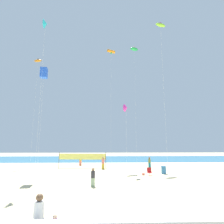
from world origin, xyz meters
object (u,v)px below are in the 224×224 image
at_px(mother_figure, 38,215).
at_px(beachgoer_olive_shirt, 149,162).
at_px(kite_lime_inflatable, 161,26).
at_px(kite_cyan_delta, 45,24).
at_px(beach_handbag, 143,174).
at_px(kite_green_inflatable, 134,49).
at_px(kite_orange_inflatable, 38,61).
at_px(folding_beach_chair, 149,171).
at_px(kite_blue_box, 44,73).
at_px(beachgoer_coral_shirt, 103,163).
at_px(volleyball_net, 82,157).
at_px(kite_orange_tube, 111,52).
at_px(beachgoer_mustard_shirt, 80,160).
at_px(trash_barrel, 164,170).
at_px(kite_magenta_delta, 126,108).
at_px(beachgoer_charcoal_shirt, 93,176).

relative_size(mother_figure, beachgoer_olive_shirt, 1.07).
distance_m(kite_lime_inflatable, kite_cyan_delta, 14.90).
xyz_separation_m(beach_handbag, kite_green_inflatable, (0.58, 8.05, 20.67)).
xyz_separation_m(kite_orange_inflatable, kite_green_inflatable, (19.60, -5.97, -0.24)).
height_order(folding_beach_chair, beach_handbag, folding_beach_chair).
bearing_deg(mother_figure, kite_lime_inflatable, 43.55).
bearing_deg(kite_blue_box, beachgoer_coral_shirt, 30.30).
height_order(kite_orange_inflatable, kite_lime_inflatable, kite_orange_inflatable).
xyz_separation_m(beachgoer_olive_shirt, kite_green_inflatable, (-1.89, 0.97, 19.93)).
bearing_deg(kite_orange_inflatable, mother_figure, -67.63).
relative_size(volleyball_net, kite_orange_tube, 0.35).
height_order(beachgoer_olive_shirt, beachgoer_coral_shirt, beachgoer_coral_shirt).
height_order(beachgoer_mustard_shirt, kite_blue_box, kite_blue_box).
xyz_separation_m(kite_blue_box, kite_cyan_delta, (0.57, -2.26, 5.60)).
xyz_separation_m(beachgoer_olive_shirt, kite_lime_inflatable, (0.15, -8.27, 18.22)).
bearing_deg(trash_barrel, kite_cyan_delta, -170.57).
xyz_separation_m(beachgoer_mustard_shirt, kite_green_inflatable, (9.49, -2.12, 19.86)).
bearing_deg(beach_handbag, kite_magenta_delta, 146.28).
xyz_separation_m(kite_orange_inflatable, kite_lime_inflatable, (21.63, -15.21, -1.95)).
bearing_deg(beach_handbag, beachgoer_mustard_shirt, 131.22).
bearing_deg(beachgoer_mustard_shirt, kite_lime_inflatable, 17.94).
xyz_separation_m(kite_green_inflatable, kite_magenta_delta, (-2.43, -6.81, -12.34)).
distance_m(beachgoer_mustard_shirt, volleyball_net, 3.39).
bearing_deg(kite_cyan_delta, volleyball_net, 64.48).
bearing_deg(beach_handbag, beachgoer_charcoal_shirt, -134.88).
bearing_deg(beachgoer_coral_shirt, beachgoer_olive_shirt, -37.02).
xyz_separation_m(beachgoer_coral_shirt, kite_orange_inflatable, (-14.11, 8.72, 20.10)).
bearing_deg(kite_green_inflatable, kite_orange_inflatable, 163.05).
distance_m(beach_handbag, kite_green_inflatable, 22.18).
distance_m(beachgoer_coral_shirt, kite_green_inflatable, 20.78).
height_order(beachgoer_mustard_shirt, kite_lime_inflatable, kite_lime_inflatable).
bearing_deg(kite_cyan_delta, kite_lime_inflatable, 1.55).
distance_m(beachgoer_coral_shirt, kite_magenta_delta, 9.08).
relative_size(beachgoer_charcoal_shirt, trash_barrel, 1.67).
bearing_deg(beachgoer_olive_shirt, volleyball_net, 164.76).
height_order(kite_blue_box, kite_orange_inflatable, kite_orange_inflatable).
xyz_separation_m(kite_orange_inflatable, kite_orange_tube, (15.42, -4.29, 0.09)).
bearing_deg(kite_blue_box, volleyball_net, 53.45).
relative_size(beachgoer_coral_shirt, beachgoer_mustard_shirt, 1.01).
bearing_deg(kite_lime_inflatable, mother_figure, -125.76).
relative_size(kite_orange_inflatable, kite_green_inflatable, 1.01).
height_order(folding_beach_chair, kite_green_inflatable, kite_green_inflatable).
bearing_deg(kite_orange_inflatable, volleyball_net, -33.26).
distance_m(mother_figure, volleyball_net, 21.74).
bearing_deg(beach_handbag, volleyball_net, 139.83).
bearing_deg(kite_green_inflatable, beach_handbag, -94.13).
bearing_deg(kite_orange_inflatable, kite_cyan_delta, -66.62).
bearing_deg(beachgoer_coral_shirt, beach_handbag, -97.72).
bearing_deg(volleyball_net, beach_handbag, -40.17).
distance_m(beachgoer_coral_shirt, beachgoer_mustard_shirt, 6.29).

